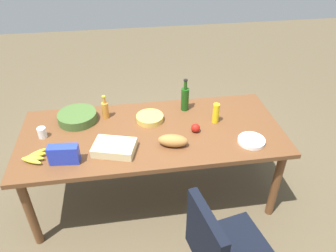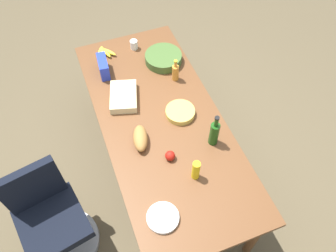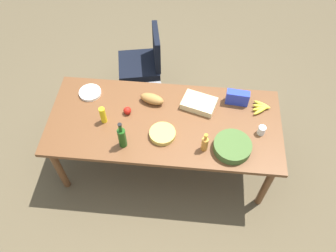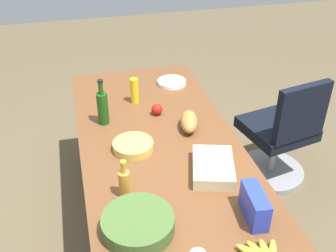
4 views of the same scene
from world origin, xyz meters
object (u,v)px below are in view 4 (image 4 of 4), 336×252
(paper_plate_stack, at_px, (172,82))
(mustard_bottle, at_px, (134,91))
(office_chair, at_px, (279,140))
(chip_bag_blue, at_px, (255,205))
(conference_table, at_px, (161,155))
(wine_bottle, at_px, (103,107))
(sheet_cake, at_px, (213,167))
(chip_bowl, at_px, (133,146))
(dressing_bottle, at_px, (124,183))
(bread_loaf, at_px, (189,121))
(apple_red, at_px, (157,109))
(salad_bowl, at_px, (138,224))

(paper_plate_stack, distance_m, mustard_bottle, 0.40)
(office_chair, bearing_deg, chip_bag_blue, 144.67)
(conference_table, distance_m, mustard_bottle, 0.59)
(wine_bottle, bearing_deg, sheet_cake, -141.71)
(chip_bowl, height_order, paper_plate_stack, chip_bowl)
(conference_table, relative_size, sheet_cake, 6.94)
(dressing_bottle, xyz_separation_m, wine_bottle, (0.73, 0.02, 0.04))
(conference_table, xyz_separation_m, chip_bowl, (-0.00, 0.17, 0.10))
(bread_loaf, bearing_deg, office_chair, -74.76)
(chip_bag_blue, height_order, apple_red, chip_bag_blue)
(mustard_bottle, bearing_deg, sheet_cake, -162.79)
(paper_plate_stack, xyz_separation_m, apple_red, (-0.42, 0.21, 0.02))
(chip_bowl, bearing_deg, salad_bowl, 171.98)
(sheet_cake, bearing_deg, apple_red, 13.12)
(paper_plate_stack, height_order, bread_loaf, bread_loaf)
(mustard_bottle, bearing_deg, wine_bottle, 132.57)
(mustard_bottle, xyz_separation_m, wine_bottle, (-0.23, 0.25, 0.03))
(chip_bowl, distance_m, paper_plate_stack, 0.90)
(mustard_bottle, bearing_deg, apple_red, -150.53)
(paper_plate_stack, distance_m, apple_red, 0.47)
(mustard_bottle, distance_m, bread_loaf, 0.51)
(office_chair, height_order, bread_loaf, office_chair)
(bread_loaf, xyz_separation_m, wine_bottle, (0.20, 0.52, 0.07))
(salad_bowl, bearing_deg, chip_bag_blue, -95.48)
(chip_bag_blue, bearing_deg, office_chair, -35.33)
(wine_bottle, bearing_deg, paper_plate_stack, -52.63)
(paper_plate_stack, bearing_deg, office_chair, -118.31)
(sheet_cake, bearing_deg, mustard_bottle, 17.21)
(wine_bottle, bearing_deg, office_chair, -88.92)
(apple_red, bearing_deg, chip_bowl, 148.03)
(salad_bowl, bearing_deg, chip_bowl, -8.02)
(dressing_bottle, bearing_deg, paper_plate_stack, -25.26)
(chip_bowl, xyz_separation_m, paper_plate_stack, (0.78, -0.44, -0.01))
(salad_bowl, bearing_deg, conference_table, -22.05)
(apple_red, bearing_deg, office_chair, -89.78)
(conference_table, height_order, wine_bottle, wine_bottle)
(sheet_cake, distance_m, chip_bag_blue, 0.38)
(chip_bag_blue, bearing_deg, wine_bottle, 30.06)
(bread_loaf, bearing_deg, wine_bottle, 69.22)
(chip_bowl, bearing_deg, apple_red, -31.97)
(salad_bowl, bearing_deg, sheet_cake, -56.50)
(salad_bowl, height_order, apple_red, salad_bowl)
(dressing_bottle, bearing_deg, sheet_cake, -82.28)
(office_chair, relative_size, mustard_bottle, 5.08)
(chip_bowl, distance_m, bread_loaf, 0.42)
(sheet_cake, height_order, chip_bag_blue, chip_bag_blue)
(conference_table, distance_m, paper_plate_stack, 0.83)
(apple_red, bearing_deg, chip_bag_blue, -167.50)
(sheet_cake, bearing_deg, chip_bag_blue, -168.66)
(mustard_bottle, relative_size, sheet_cake, 0.57)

